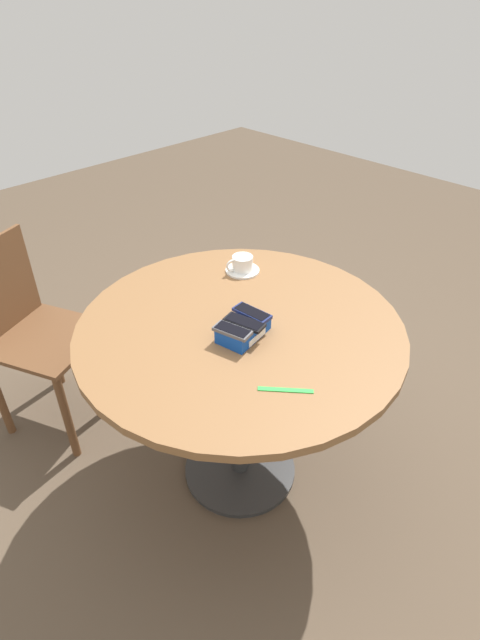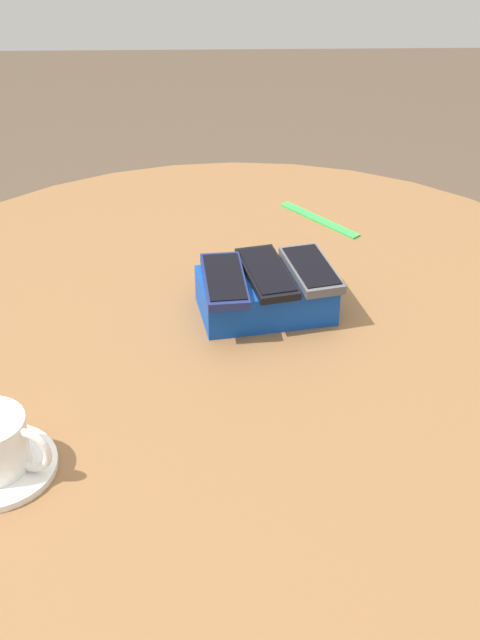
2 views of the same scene
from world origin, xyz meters
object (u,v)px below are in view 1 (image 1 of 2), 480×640
Objects in this scene: phone_gray at (232,331)px; chair_near_window at (35,334)px; phone_black at (244,322)px; round_table at (240,351)px; phone_navy at (252,313)px; coffee_cup at (242,263)px; lanyard_strap at (286,390)px; saucer at (242,270)px; phone_box at (243,329)px.

phone_gray is 1.05m from chair_near_window.
phone_black is at bearing -69.36° from chair_near_window.
phone_gray reaches higher than round_table.
phone_navy is 0.38m from coffee_cup.
lanyard_strap is (-0.15, -0.29, -0.06)m from phone_navy.
round_table is 8.18× the size of phone_navy.
coffee_cup is at bearing 50.04° from phone_navy.
round_table is at bearing 57.06° from phone_black.
lanyard_strap is (-0.40, -0.58, -0.00)m from saucer.
phone_navy reaches higher than phone_box.
coffee_cup is at bearing -43.60° from chair_near_window.
chair_near_window reaches higher than round_table.
round_table is at bearing 67.31° from lanyard_strap.
saucer is 0.96m from chair_near_window.
lanyard_strap is at bearing -118.40° from phone_navy.
round_table is 8.27× the size of saucer.
chair_near_window is (-0.65, 0.62, -0.34)m from coffee_cup.
phone_gray reaches higher than phone_box.
saucer is at bearing 45.36° from phone_box.
phone_box is at bearing -69.19° from chair_near_window.
lanyard_strap is (-0.10, -0.27, -0.02)m from phone_box.
lanyard_strap is 1.26m from chair_near_window.
coffee_cup is at bearing 41.37° from phone_gray.
phone_black is (-0.04, -0.06, 0.17)m from round_table.
phone_box is 0.43m from saucer.
phone_gray is at bearing -138.90° from saucer.
lanyard_strap is at bearing -124.84° from saucer.
phone_black is 1.05× the size of phone_navy.
chair_near_window is (-0.29, 0.94, -0.36)m from phone_gray.
coffee_cup is (0.30, 0.31, 0.01)m from phone_box.
phone_gray is at bearing -174.40° from phone_black.
chair_near_window reaches higher than phone_box.
phone_gray is at bearing -167.66° from phone_navy.
coffee_cup is (0.36, 0.32, -0.02)m from phone_gray.
phone_navy is 0.33m from lanyard_strap.
lanyard_strap is (-0.14, -0.32, 0.12)m from round_table.
coffee_cup reaches higher than phone_black.
phone_black is at bearing -160.90° from phone_navy.
phone_black is at bearing 5.60° from phone_gray.
chair_near_window is (-0.39, 0.88, -0.19)m from round_table.
phone_box is at bearing -134.64° from saucer.
phone_navy is 1.23× the size of coffee_cup.
coffee_cup reaches higher than saucer.
round_table is at bearing -136.03° from coffee_cup.
phone_black reaches higher than phone_box.
saucer is at bearing 43.61° from round_table.
phone_navy is at bearing -62.21° from round_table.
coffee_cup is 0.69× the size of lanyard_strap.
phone_navy is (0.06, 0.02, 0.00)m from phone_black.
phone_box is 0.21× the size of chair_near_window.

